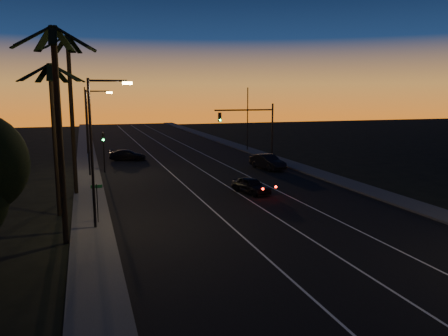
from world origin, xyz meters
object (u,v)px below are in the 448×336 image
object	(u,v)px
right_car	(268,162)
cross_car	(128,155)
lead_car	(251,185)
signal_mast	(253,123)

from	to	relation	value
right_car	cross_car	xyz separation A→B (m)	(-13.85, 11.26, -0.15)
lead_car	right_car	xyz separation A→B (m)	(5.98, 10.37, 0.14)
signal_mast	cross_car	bearing A→B (deg)	149.86
lead_car	cross_car	bearing A→B (deg)	109.99
signal_mast	lead_car	world-z (taller)	signal_mast
signal_mast	lead_car	distance (m)	15.45
cross_car	right_car	bearing A→B (deg)	-39.10
signal_mast	cross_car	distance (m)	16.15
right_car	cross_car	bearing A→B (deg)	140.90
signal_mast	right_car	bearing A→B (deg)	-84.14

